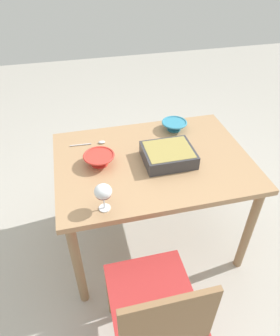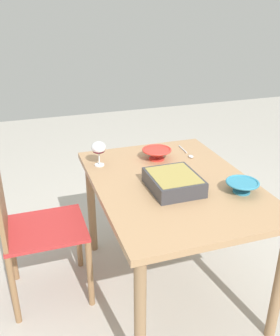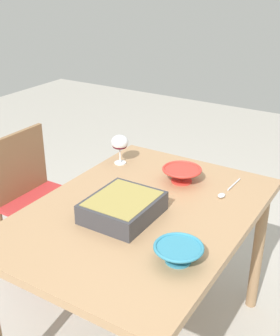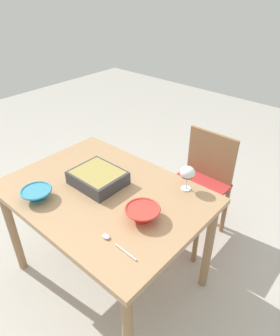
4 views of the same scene
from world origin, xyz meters
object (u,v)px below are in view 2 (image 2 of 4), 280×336
object	(u,v)px
chair	(31,229)
wine_glass	(99,149)
casserole_dish	(174,181)
serving_spoon	(188,154)
dining_table	(172,196)
small_bowl	(242,186)
mixing_bowl	(157,153)

from	to	relation	value
chair	wine_glass	distance (m)	0.61
casserole_dish	serving_spoon	world-z (taller)	casserole_dish
dining_table	wine_glass	distance (m)	0.52
dining_table	chair	bearing A→B (deg)	76.44
serving_spoon	wine_glass	bearing A→B (deg)	87.82
dining_table	small_bowl	size ratio (longest dim) A/B	6.78
casserole_dish	dining_table	bearing A→B (deg)	-22.22
wine_glass	mixing_bowl	bearing A→B (deg)	-93.63
wine_glass	small_bowl	xyz separation A→B (m)	(-0.58, -0.63, -0.07)
dining_table	casserole_dish	xyz separation A→B (m)	(-0.09, 0.03, 0.14)
small_bowl	mixing_bowl	bearing A→B (deg)	25.69
dining_table	casserole_dish	world-z (taller)	casserole_dish
small_bowl	serving_spoon	xyz separation A→B (m)	(0.56, 0.05, -0.03)
mixing_bowl	dining_table	bearing A→B (deg)	175.53
mixing_bowl	small_bowl	distance (m)	0.62
chair	mixing_bowl	xyz separation A→B (m)	(0.13, -0.81, 0.31)
dining_table	mixing_bowl	size ratio (longest dim) A/B	6.36
wine_glass	serving_spoon	distance (m)	0.60
chair	small_bowl	xyz separation A→B (m)	(-0.42, -1.08, 0.31)
serving_spoon	small_bowl	bearing A→B (deg)	-175.23
dining_table	mixing_bowl	xyz separation A→B (m)	(0.32, -0.03, 0.13)
wine_glass	mixing_bowl	world-z (taller)	wine_glass
small_bowl	casserole_dish	bearing A→B (deg)	65.78
casserole_dish	mixing_bowl	xyz separation A→B (m)	(0.41, -0.06, -0.01)
chair	small_bowl	size ratio (longest dim) A/B	4.84
mixing_bowl	small_bowl	bearing A→B (deg)	-154.31
small_bowl	serving_spoon	bearing A→B (deg)	4.77
dining_table	wine_glass	size ratio (longest dim) A/B	7.66
dining_table	mixing_bowl	bearing A→B (deg)	-4.47
dining_table	serving_spoon	distance (m)	0.42
mixing_bowl	serving_spoon	world-z (taller)	mixing_bowl
dining_table	casserole_dish	distance (m)	0.17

